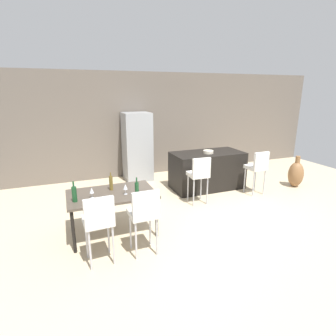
{
  "coord_description": "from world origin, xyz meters",
  "views": [
    {
      "loc": [
        -2.96,
        -4.75,
        2.39
      ],
      "look_at": [
        -1.02,
        0.22,
        0.85
      ],
      "focal_mm": 28.68,
      "sensor_mm": 36.0,
      "label": 1
    }
  ],
  "objects_px": {
    "bar_chair_middle": "(258,166)",
    "wine_glass_middle": "(125,187)",
    "wine_glass_near": "(74,185)",
    "wine_bottle_far": "(137,189)",
    "fruit_bowl": "(208,152)",
    "refrigerator": "(137,147)",
    "wine_glass_right": "(92,191)",
    "bar_chair_left": "(199,173)",
    "dining_table": "(112,197)",
    "kitchen_island": "(207,170)",
    "wine_bottle_inner": "(74,194)",
    "dining_chair_near": "(99,219)",
    "wine_bottle_left": "(111,183)",
    "dining_chair_far": "(144,212)",
    "floor_vase": "(296,174)"
  },
  "relations": [
    {
      "from": "wine_glass_middle",
      "to": "floor_vase",
      "type": "xyz_separation_m",
      "value": [
        4.59,
        0.8,
        -0.53
      ]
    },
    {
      "from": "wine_bottle_inner",
      "to": "wine_glass_near",
      "type": "distance_m",
      "value": 0.44
    },
    {
      "from": "kitchen_island",
      "to": "bar_chair_middle",
      "type": "height_order",
      "value": "bar_chair_middle"
    },
    {
      "from": "bar_chair_middle",
      "to": "wine_glass_middle",
      "type": "bearing_deg",
      "value": -167.49
    },
    {
      "from": "dining_chair_far",
      "to": "wine_glass_right",
      "type": "xyz_separation_m",
      "value": [
        -0.65,
        0.71,
        0.17
      ]
    },
    {
      "from": "refrigerator",
      "to": "floor_vase",
      "type": "relative_size",
      "value": 2.28
    },
    {
      "from": "wine_bottle_far",
      "to": "wine_glass_right",
      "type": "distance_m",
      "value": 0.71
    },
    {
      "from": "kitchen_island",
      "to": "wine_bottle_far",
      "type": "height_order",
      "value": "wine_bottle_far"
    },
    {
      "from": "wine_bottle_left",
      "to": "wine_bottle_far",
      "type": "xyz_separation_m",
      "value": [
        0.34,
        -0.45,
        -0.01
      ]
    },
    {
      "from": "wine_bottle_inner",
      "to": "floor_vase",
      "type": "distance_m",
      "value": 5.48
    },
    {
      "from": "refrigerator",
      "to": "wine_glass_right",
      "type": "bearing_deg",
      "value": -117.91
    },
    {
      "from": "bar_chair_left",
      "to": "wine_bottle_far",
      "type": "xyz_separation_m",
      "value": [
        -1.61,
        -0.9,
        0.17
      ]
    },
    {
      "from": "bar_chair_middle",
      "to": "wine_glass_right",
      "type": "bearing_deg",
      "value": -169.66
    },
    {
      "from": "wine_bottle_far",
      "to": "wine_glass_middle",
      "type": "bearing_deg",
      "value": 131.63
    },
    {
      "from": "bar_chair_left",
      "to": "dining_chair_near",
      "type": "xyz_separation_m",
      "value": [
        -2.29,
        -1.41,
        0.0
      ]
    },
    {
      "from": "dining_table",
      "to": "wine_bottle_inner",
      "type": "bearing_deg",
      "value": -164.95
    },
    {
      "from": "fruit_bowl",
      "to": "bar_chair_middle",
      "type": "bearing_deg",
      "value": -39.76
    },
    {
      "from": "dining_chair_far",
      "to": "bar_chair_left",
      "type": "bearing_deg",
      "value": 40.6
    },
    {
      "from": "dining_chair_near",
      "to": "kitchen_island",
      "type": "bearing_deg",
      "value": 37.11
    },
    {
      "from": "wine_bottle_far",
      "to": "refrigerator",
      "type": "xyz_separation_m",
      "value": [
        0.83,
        3.06,
        0.06
      ]
    },
    {
      "from": "wine_bottle_inner",
      "to": "wine_glass_right",
      "type": "distance_m",
      "value": 0.27
    },
    {
      "from": "dining_table",
      "to": "wine_bottle_left",
      "type": "bearing_deg",
      "value": 80.92
    },
    {
      "from": "wine_bottle_left",
      "to": "wine_bottle_far",
      "type": "distance_m",
      "value": 0.56
    },
    {
      "from": "bar_chair_left",
      "to": "wine_bottle_left",
      "type": "relative_size",
      "value": 3.35
    },
    {
      "from": "wine_bottle_far",
      "to": "wine_glass_near",
      "type": "relative_size",
      "value": 1.85
    },
    {
      "from": "dining_table",
      "to": "dining_chair_far",
      "type": "relative_size",
      "value": 1.37
    },
    {
      "from": "bar_chair_left",
      "to": "fruit_bowl",
      "type": "relative_size",
      "value": 4.28
    },
    {
      "from": "fruit_bowl",
      "to": "wine_bottle_inner",
      "type": "bearing_deg",
      "value": -154.76
    },
    {
      "from": "bar_chair_middle",
      "to": "wine_bottle_inner",
      "type": "relative_size",
      "value": 3.19
    },
    {
      "from": "bar_chair_middle",
      "to": "dining_chair_near",
      "type": "bearing_deg",
      "value": -159.79
    },
    {
      "from": "kitchen_island",
      "to": "wine_bottle_far",
      "type": "bearing_deg",
      "value": -142.78
    },
    {
      "from": "wine_bottle_far",
      "to": "wine_glass_middle",
      "type": "xyz_separation_m",
      "value": [
        -0.15,
        0.17,
        -0.0
      ]
    },
    {
      "from": "fruit_bowl",
      "to": "wine_bottle_far",
      "type": "bearing_deg",
      "value": -143.69
    },
    {
      "from": "dining_chair_far",
      "to": "wine_glass_right",
      "type": "height_order",
      "value": "dining_chair_far"
    },
    {
      "from": "bar_chair_middle",
      "to": "dining_table",
      "type": "height_order",
      "value": "bar_chair_middle"
    },
    {
      "from": "dining_chair_near",
      "to": "wine_glass_middle",
      "type": "bearing_deg",
      "value": 51.87
    },
    {
      "from": "kitchen_island",
      "to": "wine_glass_right",
      "type": "bearing_deg",
      "value": -152.72
    },
    {
      "from": "wine_glass_middle",
      "to": "wine_glass_near",
      "type": "height_order",
      "value": "same"
    },
    {
      "from": "bar_chair_left",
      "to": "wine_glass_near",
      "type": "relative_size",
      "value": 6.03
    },
    {
      "from": "wine_glass_middle",
      "to": "floor_vase",
      "type": "height_order",
      "value": "wine_glass_middle"
    },
    {
      "from": "kitchen_island",
      "to": "floor_vase",
      "type": "height_order",
      "value": "kitchen_island"
    },
    {
      "from": "dining_chair_far",
      "to": "bar_chair_middle",
      "type": "bearing_deg",
      "value": 23.89
    },
    {
      "from": "dining_chair_near",
      "to": "wine_bottle_far",
      "type": "xyz_separation_m",
      "value": [
        0.68,
        0.51,
        0.17
      ]
    },
    {
      "from": "dining_table",
      "to": "floor_vase",
      "type": "height_order",
      "value": "floor_vase"
    },
    {
      "from": "bar_chair_left",
      "to": "dining_table",
      "type": "distance_m",
      "value": 2.06
    },
    {
      "from": "wine_bottle_far",
      "to": "bar_chair_left",
      "type": "bearing_deg",
      "value": 29.22
    },
    {
      "from": "wine_glass_near",
      "to": "wine_bottle_far",
      "type": "bearing_deg",
      "value": -31.95
    },
    {
      "from": "bar_chair_left",
      "to": "wine_glass_right",
      "type": "relative_size",
      "value": 6.03
    },
    {
      "from": "kitchen_island",
      "to": "fruit_bowl",
      "type": "relative_size",
      "value": 7.22
    },
    {
      "from": "dining_table",
      "to": "wine_glass_middle",
      "type": "height_order",
      "value": "wine_glass_middle"
    }
  ]
}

